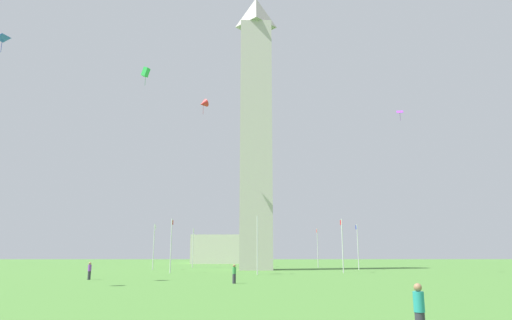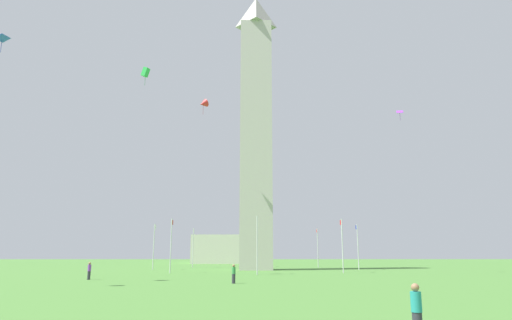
# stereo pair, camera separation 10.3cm
# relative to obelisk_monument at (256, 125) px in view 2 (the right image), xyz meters

# --- Properties ---
(ground_plane) EXTENTS (260.00, 260.00, 0.00)m
(ground_plane) POSITION_rel_obelisk_monument_xyz_m (0.00, 0.00, -23.23)
(ground_plane) COLOR #477A33
(obelisk_monument) EXTENTS (5.11, 5.11, 46.46)m
(obelisk_monument) POSITION_rel_obelisk_monument_xyz_m (0.00, 0.00, 0.00)
(obelisk_monument) COLOR #B7B2A8
(obelisk_monument) RESTS_ON ground
(flagpole_n) EXTENTS (1.12, 0.14, 7.03)m
(flagpole_n) POSITION_rel_obelisk_monument_xyz_m (16.06, 0.00, -19.34)
(flagpole_n) COLOR silver
(flagpole_n) RESTS_ON ground
(flagpole_ne) EXTENTS (1.12, 0.14, 7.03)m
(flagpole_ne) POSITION_rel_obelisk_monument_xyz_m (11.37, 11.31, -19.34)
(flagpole_ne) COLOR silver
(flagpole_ne) RESTS_ON ground
(flagpole_e) EXTENTS (1.12, 0.14, 7.03)m
(flagpole_e) POSITION_rel_obelisk_monument_xyz_m (0.07, 15.99, -19.34)
(flagpole_e) COLOR silver
(flagpole_e) RESTS_ON ground
(flagpole_se) EXTENTS (1.12, 0.14, 7.03)m
(flagpole_se) POSITION_rel_obelisk_monument_xyz_m (-11.24, 11.31, -19.34)
(flagpole_se) COLOR silver
(flagpole_se) RESTS_ON ground
(flagpole_s) EXTENTS (1.12, 0.14, 7.03)m
(flagpole_s) POSITION_rel_obelisk_monument_xyz_m (-15.92, 0.00, -19.34)
(flagpole_s) COLOR silver
(flagpole_s) RESTS_ON ground
(flagpole_sw) EXTENTS (1.12, 0.14, 7.03)m
(flagpole_sw) POSITION_rel_obelisk_monument_xyz_m (-11.24, -11.31, -19.34)
(flagpole_sw) COLOR silver
(flagpole_sw) RESTS_ON ground
(flagpole_w) EXTENTS (1.12, 0.14, 7.03)m
(flagpole_w) POSITION_rel_obelisk_monument_xyz_m (0.07, -15.99, -19.34)
(flagpole_w) COLOR silver
(flagpole_w) RESTS_ON ground
(flagpole_nw) EXTENTS (1.12, 0.14, 7.03)m
(flagpole_nw) POSITION_rel_obelisk_monument_xyz_m (11.37, -11.31, -19.34)
(flagpole_nw) COLOR silver
(flagpole_nw) RESTS_ON ground
(person_purple_shirt) EXTENTS (0.32, 0.32, 1.67)m
(person_purple_shirt) POSITION_rel_obelisk_monument_xyz_m (-26.31, 16.50, -22.40)
(person_purple_shirt) COLOR #2D2D38
(person_purple_shirt) RESTS_ON ground
(person_teal_shirt) EXTENTS (0.32, 0.32, 1.63)m
(person_teal_shirt) POSITION_rel_obelisk_monument_xyz_m (-57.55, -4.25, -22.42)
(person_teal_shirt) COLOR #2D2D38
(person_teal_shirt) RESTS_ON ground
(person_green_shirt) EXTENTS (0.32, 0.32, 1.59)m
(person_green_shirt) POSITION_rel_obelisk_monument_xyz_m (-32.02, 2.20, -22.44)
(person_green_shirt) COLOR #2D2D38
(person_green_shirt) RESTS_ON ground
(kite_blue_diamond) EXTENTS (1.31, 1.28, 1.60)m
(kite_blue_diamond) POSITION_rel_obelisk_monument_xyz_m (-32.59, 23.99, -1.10)
(kite_blue_diamond) COLOR blue
(kite_purple_diamond) EXTENTS (0.89, 1.01, 1.49)m
(kite_purple_diamond) POSITION_rel_obelisk_monument_xyz_m (-13.49, -19.36, -1.99)
(kite_purple_diamond) COLOR purple
(kite_red_delta) EXTENTS (1.88, 1.94, 2.49)m
(kite_red_delta) POSITION_rel_obelisk_monument_xyz_m (-6.43, 8.07, 1.54)
(kite_red_delta) COLOR red
(kite_green_box) EXTENTS (0.96, 1.13, 2.36)m
(kite_green_box) POSITION_rel_obelisk_monument_xyz_m (-19.37, 13.82, 1.17)
(kite_green_box) COLOR green
(distant_building) EXTENTS (29.58, 14.24, 7.04)m
(distant_building) POSITION_rel_obelisk_monument_xyz_m (54.59, 8.47, -19.71)
(distant_building) COLOR beige
(distant_building) RESTS_ON ground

